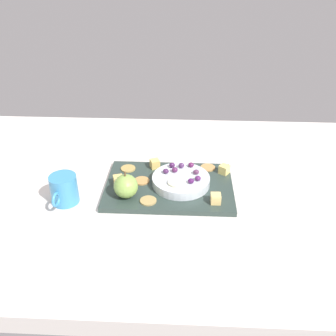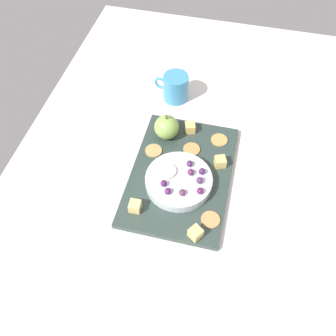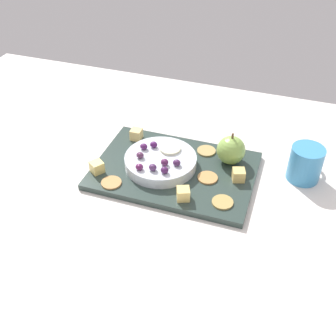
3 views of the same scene
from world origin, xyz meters
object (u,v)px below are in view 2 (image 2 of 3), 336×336
cracker_1 (210,220)px  grape_4 (164,183)px  cheese_cube_3 (190,128)px  cheese_cube_0 (135,206)px  grape_2 (184,193)px  grape_0 (199,181)px  grape_6 (189,163)px  grape_7 (191,172)px  cheese_cube_1 (195,233)px  grape_3 (202,171)px  cup (175,87)px  grape_5 (200,191)px  cracker_2 (192,149)px  apple_whole (167,127)px  apple_slice_0 (166,171)px  grape_1 (168,191)px  cheese_cube_2 (220,162)px  cracker_3 (154,151)px  serving_dish (179,180)px  platter (181,175)px  cracker_0 (219,140)px

cracker_1 → grape_4: grape_4 is taller
cheese_cube_3 → cheese_cube_0: bearing=-15.5°
grape_2 → grape_4: size_ratio=1.00×
grape_0 → grape_2: size_ratio=1.00×
grape_6 → grape_7: (2.54, 0.98, 0.07)cm
cheese_cube_1 → grape_3: grape_3 is taller
cracker_1 → grape_2: grape_2 is taller
grape_2 → cracker_1: bearing=62.1°
cup → cracker_1: bearing=23.8°
cheese_cube_1 → grape_5: bearing=-174.6°
cheese_cube_0 → cracker_1: cheese_cube_0 is taller
cracker_2 → apple_whole: bearing=-113.7°
grape_4 → apple_slice_0: size_ratio=0.35×
grape_0 → grape_1: (4.36, -6.65, -0.07)cm
cheese_cube_0 → grape_2: 11.78cm
cheese_cube_0 → apple_slice_0: size_ratio=0.54×
grape_2 → grape_3: grape_3 is taller
cheese_cube_2 → grape_5: (10.96, -3.25, 1.87)cm
cracker_3 → cheese_cube_2: bearing=88.7°
apple_slice_0 → cheese_cube_1: bearing=35.8°
serving_dish → cheese_cube_2: 11.92cm
cracker_3 → grape_1: size_ratio=2.60×
cup → cheese_cube_3: bearing=28.2°
grape_1 → grape_4: (-1.91, -1.44, 0.02)cm
cheese_cube_0 → cheese_cube_1: bearing=77.2°
grape_1 → grape_6: size_ratio=1.00×
grape_2 → apple_slice_0: 7.72cm
serving_dish → grape_7: bearing=122.0°
cracker_2 → apple_slice_0: bearing=-23.1°
platter → serving_dish: 3.64cm
grape_1 → grape_6: 9.59cm
grape_0 → grape_7: size_ratio=1.00×
cracker_1 → grape_4: (-5.29, -12.37, 3.02)cm
grape_1 → cup: 36.40cm
cracker_2 → grape_4: (14.11, -4.03, 3.02)cm
cheese_cube_1 → apple_slice_0: (-13.89, -10.02, 1.48)cm
cheese_cube_3 → cracker_2: (6.42, 1.77, -1.11)cm
grape_0 → grape_6: bearing=-143.2°
cheese_cube_0 → grape_0: 16.25cm
platter → cracker_0: bearing=149.1°
cracker_2 → apple_slice_0: size_ratio=0.91×
platter → grape_1: grape_1 is taller
grape_1 → cup: size_ratio=0.16×
grape_5 → cheese_cube_0: bearing=-65.1°
serving_dish → grape_7: (-1.57, 2.51, 2.02)cm
apple_whole → cracker_3: size_ratio=1.48×
grape_6 → grape_7: size_ratio=1.00×
grape_2 → cup: cup is taller
serving_dish → grape_0: bearing=83.3°
cheese_cube_1 → grape_6: grape_6 is taller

